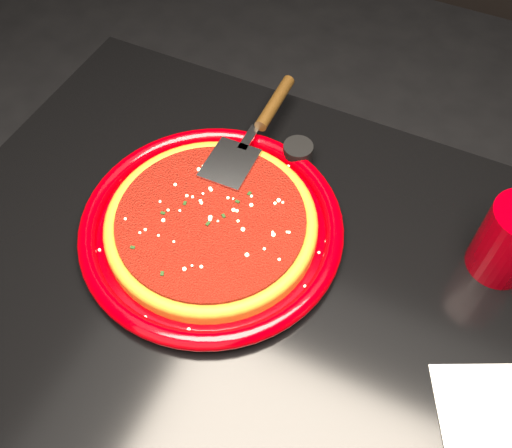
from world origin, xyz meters
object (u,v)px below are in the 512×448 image
(plate, at_px, (212,227))
(cup, at_px, (511,240))
(table, at_px, (295,403))
(pizza_server, at_px, (255,130))
(ramekin, at_px, (298,154))

(plate, height_order, cup, cup)
(table, bearing_deg, pizza_server, 129.24)
(plate, xyz_separation_m, cup, (0.40, 0.13, 0.05))
(table, xyz_separation_m, cup, (0.21, 0.20, 0.44))
(pizza_server, xyz_separation_m, ramekin, (0.07, 0.01, -0.03))
(plate, distance_m, cup, 0.43)
(table, bearing_deg, cup, 42.78)
(table, bearing_deg, plate, 160.37)
(table, height_order, plate, plate)
(pizza_server, bearing_deg, cup, -8.24)
(table, height_order, pizza_server, pizza_server)
(plate, bearing_deg, ramekin, 72.15)
(plate, bearing_deg, table, -19.63)
(table, relative_size, plate, 3.01)
(plate, xyz_separation_m, pizza_server, (-0.01, 0.18, 0.03))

